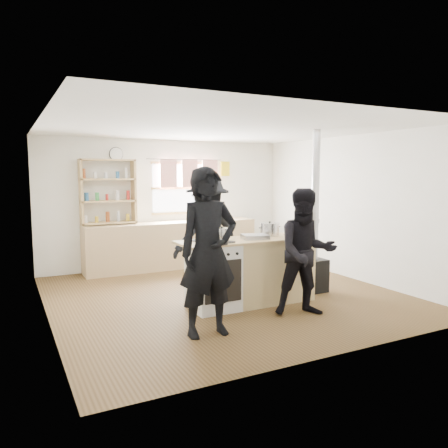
{
  "coord_description": "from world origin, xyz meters",
  "views": [
    {
      "loc": [
        -2.94,
        -5.77,
        1.83
      ],
      "look_at": [
        -0.05,
        -0.1,
        1.1
      ],
      "focal_mm": 35.0,
      "sensor_mm": 36.0,
      "label": 1
    }
  ],
  "objects_px": {
    "thermos": "(203,214)",
    "bread_board": "(294,232)",
    "person_near_right": "(306,252)",
    "person_near_left": "(208,252)",
    "flue_heater": "(314,250)",
    "stockpot_counter": "(270,229)",
    "person_far": "(207,234)",
    "stockpot_stove": "(222,233)",
    "roast_tray": "(255,236)",
    "skillet_greens": "(216,242)",
    "cooking_island": "(251,271)"
  },
  "relations": [
    {
      "from": "thermos",
      "to": "bread_board",
      "type": "distance_m",
      "value": 2.82
    },
    {
      "from": "thermos",
      "to": "person_near_right",
      "type": "xyz_separation_m",
      "value": [
        -0.13,
        -3.53,
        -0.21
      ]
    },
    {
      "from": "bread_board",
      "to": "person_near_right",
      "type": "bearing_deg",
      "value": -115.16
    },
    {
      "from": "bread_board",
      "to": "person_near_left",
      "type": "distance_m",
      "value": 1.94
    },
    {
      "from": "bread_board",
      "to": "person_near_left",
      "type": "relative_size",
      "value": 0.17
    },
    {
      "from": "flue_heater",
      "to": "person_near_left",
      "type": "relative_size",
      "value": 1.31
    },
    {
      "from": "stockpot_counter",
      "to": "person_far",
      "type": "height_order",
      "value": "person_far"
    },
    {
      "from": "stockpot_stove",
      "to": "stockpot_counter",
      "type": "relative_size",
      "value": 0.74
    },
    {
      "from": "roast_tray",
      "to": "stockpot_counter",
      "type": "bearing_deg",
      "value": 26.17
    },
    {
      "from": "thermos",
      "to": "flue_heater",
      "type": "distance_m",
      "value": 2.78
    },
    {
      "from": "roast_tray",
      "to": "skillet_greens",
      "type": "bearing_deg",
      "value": -167.05
    },
    {
      "from": "stockpot_stove",
      "to": "cooking_island",
      "type": "bearing_deg",
      "value": -24.13
    },
    {
      "from": "person_near_left",
      "to": "person_near_right",
      "type": "distance_m",
      "value": 1.44
    },
    {
      "from": "skillet_greens",
      "to": "stockpot_stove",
      "type": "relative_size",
      "value": 2.07
    },
    {
      "from": "bread_board",
      "to": "person_far",
      "type": "xyz_separation_m",
      "value": [
        -0.97,
        0.94,
        -0.08
      ]
    },
    {
      "from": "person_near_left",
      "to": "stockpot_stove",
      "type": "bearing_deg",
      "value": 56.87
    },
    {
      "from": "thermos",
      "to": "skillet_greens",
      "type": "distance_m",
      "value": 3.2
    },
    {
      "from": "skillet_greens",
      "to": "person_far",
      "type": "bearing_deg",
      "value": 70.78
    },
    {
      "from": "roast_tray",
      "to": "person_near_right",
      "type": "xyz_separation_m",
      "value": [
        0.35,
        -0.7,
        -0.14
      ]
    },
    {
      "from": "skillet_greens",
      "to": "roast_tray",
      "type": "relative_size",
      "value": 1.07
    },
    {
      "from": "cooking_island",
      "to": "bread_board",
      "type": "relative_size",
      "value": 6.12
    },
    {
      "from": "bread_board",
      "to": "person_near_right",
      "type": "xyz_separation_m",
      "value": [
        -0.34,
        -0.72,
        -0.16
      ]
    },
    {
      "from": "person_far",
      "to": "thermos",
      "type": "bearing_deg",
      "value": -121.36
    },
    {
      "from": "flue_heater",
      "to": "roast_tray",
      "type": "bearing_deg",
      "value": -172.13
    },
    {
      "from": "person_near_left",
      "to": "roast_tray",
      "type": "bearing_deg",
      "value": 36.62
    },
    {
      "from": "person_near_left",
      "to": "person_far",
      "type": "height_order",
      "value": "person_near_left"
    },
    {
      "from": "stockpot_counter",
      "to": "bread_board",
      "type": "height_order",
      "value": "stockpot_counter"
    },
    {
      "from": "cooking_island",
      "to": "stockpot_counter",
      "type": "bearing_deg",
      "value": 17.63
    },
    {
      "from": "person_near_right",
      "to": "person_near_left",
      "type": "bearing_deg",
      "value": -156.79
    },
    {
      "from": "cooking_island",
      "to": "person_near_left",
      "type": "distance_m",
      "value": 1.43
    },
    {
      "from": "roast_tray",
      "to": "flue_heater",
      "type": "height_order",
      "value": "flue_heater"
    },
    {
      "from": "roast_tray",
      "to": "bread_board",
      "type": "xyz_separation_m",
      "value": [
        0.69,
        0.01,
        0.02
      ]
    },
    {
      "from": "flue_heater",
      "to": "person_far",
      "type": "relative_size",
      "value": 1.39
    },
    {
      "from": "person_near_right",
      "to": "bread_board",
      "type": "bearing_deg",
      "value": 84.79
    },
    {
      "from": "stockpot_stove",
      "to": "person_near_left",
      "type": "bearing_deg",
      "value": -123.78
    },
    {
      "from": "roast_tray",
      "to": "person_far",
      "type": "relative_size",
      "value": 0.23
    },
    {
      "from": "thermos",
      "to": "person_far",
      "type": "bearing_deg",
      "value": -112.42
    },
    {
      "from": "thermos",
      "to": "flue_heater",
      "type": "bearing_deg",
      "value": -75.48
    },
    {
      "from": "stockpot_stove",
      "to": "person_far",
      "type": "height_order",
      "value": "person_far"
    },
    {
      "from": "thermos",
      "to": "skillet_greens",
      "type": "height_order",
      "value": "thermos"
    },
    {
      "from": "person_far",
      "to": "skillet_greens",
      "type": "bearing_deg",
      "value": 61.85
    },
    {
      "from": "stockpot_counter",
      "to": "bread_board",
      "type": "relative_size",
      "value": 0.89
    },
    {
      "from": "cooking_island",
      "to": "skillet_greens",
      "type": "relative_size",
      "value": 4.5
    },
    {
      "from": "skillet_greens",
      "to": "stockpot_stove",
      "type": "height_order",
      "value": "stockpot_stove"
    },
    {
      "from": "skillet_greens",
      "to": "stockpot_stove",
      "type": "bearing_deg",
      "value": 54.66
    },
    {
      "from": "thermos",
      "to": "stockpot_stove",
      "type": "bearing_deg",
      "value": -108.89
    },
    {
      "from": "stockpot_stove",
      "to": "stockpot_counter",
      "type": "distance_m",
      "value": 0.77
    },
    {
      "from": "thermos",
      "to": "person_near_left",
      "type": "relative_size",
      "value": 0.14
    },
    {
      "from": "cooking_island",
      "to": "stockpot_counter",
      "type": "height_order",
      "value": "stockpot_counter"
    },
    {
      "from": "thermos",
      "to": "cooking_island",
      "type": "relative_size",
      "value": 0.14
    }
  ]
}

